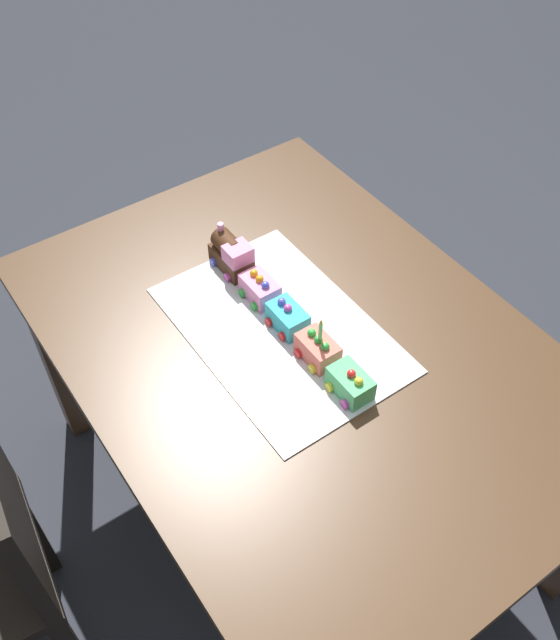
# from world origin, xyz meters

# --- Properties ---
(ground_plane) EXTENTS (8.00, 8.00, 0.00)m
(ground_plane) POSITION_xyz_m (0.00, 0.00, 0.00)
(ground_plane) COLOR #2D3038
(dining_table) EXTENTS (1.40, 1.00, 0.74)m
(dining_table) POSITION_xyz_m (0.00, 0.00, 0.63)
(dining_table) COLOR #4C331E
(dining_table) RESTS_ON ground
(cake_board) EXTENTS (0.60, 0.40, 0.00)m
(cake_board) POSITION_xyz_m (-0.07, -0.01, 0.74)
(cake_board) COLOR silver
(cake_board) RESTS_ON dining_table
(cake_locomotive) EXTENTS (0.14, 0.08, 0.12)m
(cake_locomotive) POSITION_xyz_m (-0.31, 0.01, 0.79)
(cake_locomotive) COLOR #472816
(cake_locomotive) RESTS_ON cake_board
(cake_car_gondola_bubblegum) EXTENTS (0.10, 0.08, 0.07)m
(cake_car_gondola_bubblegum) POSITION_xyz_m (-0.18, 0.01, 0.77)
(cake_car_gondola_bubblegum) COLOR pink
(cake_car_gondola_bubblegum) RESTS_ON cake_board
(cake_car_tanker_turquoise) EXTENTS (0.10, 0.08, 0.07)m
(cake_car_tanker_turquoise) POSITION_xyz_m (-0.07, 0.01, 0.77)
(cake_car_tanker_turquoise) COLOR #38B7C6
(cake_car_tanker_turquoise) RESTS_ON cake_board
(cake_car_hopper_coral) EXTENTS (0.10, 0.08, 0.07)m
(cake_car_hopper_coral) POSITION_xyz_m (0.05, 0.01, 0.77)
(cake_car_hopper_coral) COLOR #F27260
(cake_car_hopper_coral) RESTS_ON cake_board
(cake_car_flatbed_mint_green) EXTENTS (0.10, 0.08, 0.07)m
(cake_car_flatbed_mint_green) POSITION_xyz_m (0.17, 0.01, 0.77)
(cake_car_flatbed_mint_green) COLOR #59CC7A
(cake_car_flatbed_mint_green) RESTS_ON cake_board
(birthday_candle) EXTENTS (0.01, 0.01, 0.06)m
(birthday_candle) POSITION_xyz_m (0.06, 0.01, 0.85)
(birthday_candle) COLOR #66D872
(birthday_candle) RESTS_ON cake_car_hopper_coral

